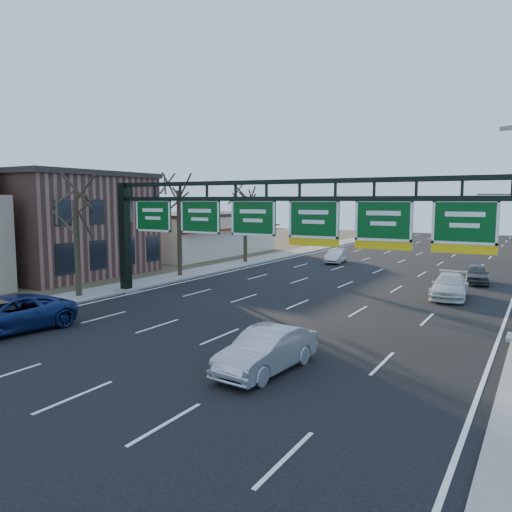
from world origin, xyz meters
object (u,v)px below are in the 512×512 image
Objects in this scene: car_blue_suv at (7,315)px; car_silver_sedan at (266,350)px; sign_gantry at (285,227)px; car_white_wagon at (450,286)px.

car_blue_suv reaches higher than car_silver_sedan.
sign_gantry reaches higher than car_blue_suv.
car_blue_suv is 1.29× the size of car_silver_sedan.
car_silver_sedan reaches higher than car_white_wagon.
sign_gantry reaches higher than car_white_wagon.
car_white_wagon is (3.32, 17.57, -0.03)m from car_silver_sedan.
car_blue_suv is 24.96m from car_white_wagon.
car_white_wagon is at bearing 50.31° from sign_gantry.
sign_gantry is 14.27m from car_blue_suv.
sign_gantry is at bearing 58.28° from car_blue_suv.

